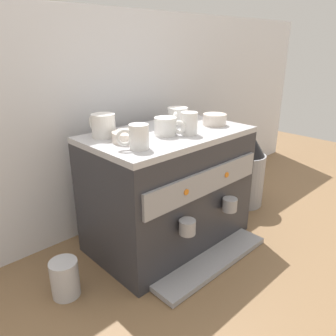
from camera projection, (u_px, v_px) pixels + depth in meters
ground_plane at (168, 239)px, 1.38m from camera, size 4.00×4.00×0.00m
tiled_backsplash_wall at (120, 122)px, 1.43m from camera, size 2.80×0.03×0.90m
espresso_machine at (169, 189)px, 1.30m from camera, size 0.62×0.48×0.46m
ceramic_cup_0 at (178, 116)px, 1.33m from camera, size 0.11×0.09×0.06m
ceramic_cup_1 at (166, 126)px, 1.17m from camera, size 0.08×0.11×0.06m
ceramic_cup_2 at (138, 137)px, 1.01m from camera, size 0.10×0.07×0.08m
ceramic_cup_3 at (189, 123)px, 1.18m from camera, size 0.09×0.08×0.08m
ceramic_cup_4 at (103, 125)px, 1.14m from camera, size 0.08×0.13×0.08m
ceramic_bowl_0 at (215, 120)px, 1.31m from camera, size 0.09×0.09×0.04m
ceramic_bowl_1 at (127, 137)px, 1.10m from camera, size 0.11×0.11×0.03m
coffee_grinder at (246, 169)px, 1.63m from camera, size 0.18×0.18×0.39m
milk_pitcher at (65, 278)px, 1.06m from camera, size 0.09×0.09×0.13m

